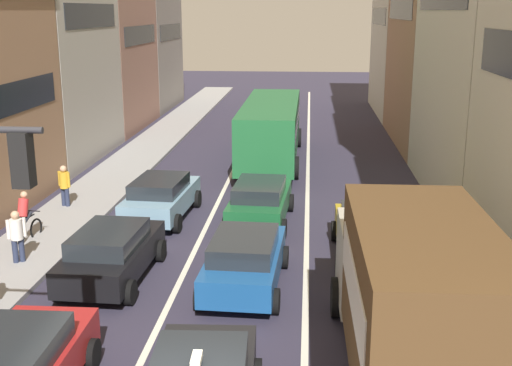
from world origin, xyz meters
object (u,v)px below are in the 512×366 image
Objects in this scene: sedan_left_lane_third at (161,197)px; cyclist_on_sidewalk at (25,219)px; pedestrian_far_sidewalk at (64,185)px; hatchback_centre_lane_third at (260,201)px; sedan_right_lane_behind_truck at (369,233)px; wagon_left_lane_second at (112,252)px; removalist_box_truck at (413,293)px; bus_mid_queue_primary at (271,126)px; sedan_centre_lane_second at (245,260)px; pedestrian_mid_sidewalk at (17,235)px.

cyclist_on_sidewalk is at bearing 132.93° from sedan_left_lane_third.
pedestrian_far_sidewalk is (-0.14, 3.75, 0.10)m from cyclist_on_sidewalk.
hatchback_centre_lane_third is 1.02× the size of sedan_right_lane_behind_truck.
wagon_left_lane_second is 0.99× the size of sedan_left_lane_third.
removalist_box_truck is 1.77× the size of wagon_left_lane_second.
cyclist_on_sidewalk reaches higher than sedan_left_lane_third.
wagon_left_lane_second is at bearing 148.28° from hatchback_centre_lane_third.
sedan_left_lane_third is 0.42× the size of bus_mid_queue_primary.
sedan_centre_lane_second is 2.63× the size of pedestrian_mid_sidewalk.
wagon_left_lane_second is at bearing -118.17° from cyclist_on_sidewalk.
wagon_left_lane_second is 7.37m from sedan_right_lane_behind_truck.
bus_mid_queue_primary is (-0.19, 14.76, 0.96)m from sedan_centre_lane_second.
sedan_centre_lane_second is at bearing -144.89° from sedan_left_lane_third.
pedestrian_mid_sidewalk is at bearing 61.37° from removalist_box_truck.
hatchback_centre_lane_third is at bearing -90.38° from sedan_left_lane_third.
hatchback_centre_lane_third is 2.64× the size of pedestrian_mid_sidewalk.
sedan_centre_lane_second is 1.01× the size of sedan_right_lane_behind_truck.
pedestrian_far_sidewalk is at bearing 139.69° from bus_mid_queue_primary.
wagon_left_lane_second is at bearing 41.21° from pedestrian_mid_sidewalk.
removalist_box_truck is at bearing -120.37° from wagon_left_lane_second.
hatchback_centre_lane_third and sedan_right_lane_behind_truck have the same top height.
cyclist_on_sidewalk reaches higher than wagon_left_lane_second.
removalist_box_truck is 0.74× the size of bus_mid_queue_primary.
removalist_box_truck reaches higher than sedan_right_lane_behind_truck.
cyclist_on_sidewalk is at bearing 71.31° from sedan_centre_lane_second.
sedan_right_lane_behind_truck is 10.10m from pedestrian_mid_sidewalk.
pedestrian_mid_sidewalk is (-6.57, -4.47, 0.15)m from hatchback_centre_lane_third.
sedan_centre_lane_second is at bearing -103.51° from cyclist_on_sidewalk.
sedan_centre_lane_second is 3.63m from wagon_left_lane_second.
sedan_centre_lane_second is at bearing -179.22° from bus_mid_queue_primary.
removalist_box_truck is 5.80m from sedan_centre_lane_second.
bus_mid_queue_primary is (-3.79, 19.14, -0.21)m from removalist_box_truck.
removalist_box_truck is 1.76× the size of hatchback_centre_lane_third.
pedestrian_far_sidewalk reaches higher than hatchback_centre_lane_third.
bus_mid_queue_primary reaches higher than cyclist_on_sidewalk.
sedan_centre_lane_second and sedan_left_lane_third have the same top height.
cyclist_on_sidewalk is (-10.52, 0.32, 0.05)m from sedan_right_lane_behind_truck.
pedestrian_mid_sidewalk is 5.52m from pedestrian_far_sidewalk.
pedestrian_mid_sidewalk is (-2.95, 0.75, 0.15)m from wagon_left_lane_second.
removalist_box_truck reaches higher than pedestrian_mid_sidewalk.
bus_mid_queue_primary is (3.31, 9.09, 0.96)m from sedan_left_lane_third.
removalist_box_truck is 15.37m from pedestrian_far_sidewalk.
cyclist_on_sidewalk is at bearing 56.64° from wagon_left_lane_second.
sedan_right_lane_behind_truck is at bearing 0.64° from removalist_box_truck.
cyclist_on_sidewalk is at bearing 55.61° from removalist_box_truck.
pedestrian_far_sidewalk is at bearing 44.15° from removalist_box_truck.
bus_mid_queue_primary reaches higher than pedestrian_far_sidewalk.
cyclist_on_sidewalk is at bearing -155.20° from pedestrian_far_sidewalk.
bus_mid_queue_primary reaches higher than hatchback_centre_lane_third.
pedestrian_mid_sidewalk is at bearing 83.75° from sedan_centre_lane_second.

